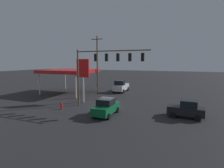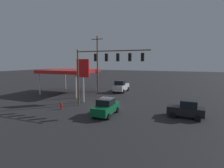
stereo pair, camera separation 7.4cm
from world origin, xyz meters
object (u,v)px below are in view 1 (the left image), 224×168
fire_hydrant (61,106)px  traffic_signal_assembly (106,62)px  pickup_parked (121,86)px  sedan_far (106,107)px  utility_pole (97,63)px  hatchback_crossing (186,109)px  price_sign (83,71)px

fire_hydrant → traffic_signal_assembly: bearing=-152.2°
traffic_signal_assembly → pickup_parked: (2.24, -12.81, -4.98)m
traffic_signal_assembly → sedan_far: size_ratio=2.28×
traffic_signal_assembly → utility_pole: size_ratio=0.91×
pickup_parked → hatchback_crossing: 17.91m
traffic_signal_assembly → fire_hydrant: 8.09m
pickup_parked → fire_hydrant: pickup_parked is taller
pickup_parked → sedan_far: 15.98m
sedan_far → fire_hydrant: bearing=-91.3°
utility_pole → price_sign: size_ratio=1.70×
price_sign → pickup_parked: bearing=-101.6°
sedan_far → hatchback_crossing: size_ratio=1.13×
traffic_signal_assembly → pickup_parked: bearing=-80.1°
price_sign → sedan_far: price_sign is taller
traffic_signal_assembly → hatchback_crossing: bearing=178.0°
utility_pole → fire_hydrant: size_ratio=12.64×
utility_pole → hatchback_crossing: 20.20m
traffic_signal_assembly → sedan_far: bearing=114.7°
sedan_far → fire_hydrant: 6.42m
pickup_parked → sedan_far: size_ratio=1.19×
price_sign → pickup_parked: (-2.26, -10.98, -3.66)m
traffic_signal_assembly → utility_pole: bearing=-58.5°
pickup_parked → hatchback_crossing: bearing=41.4°
traffic_signal_assembly → sedan_far: traffic_signal_assembly is taller
utility_pole → hatchback_crossing: (-16.34, 10.81, -4.91)m
utility_pole → fire_hydrant: bearing=95.6°
sedan_far → price_sign: bearing=-129.2°
price_sign → hatchback_crossing: price_sign is taller
utility_pole → pickup_parked: (-4.18, -2.34, -4.75)m
pickup_parked → utility_pole: bearing=-62.2°
pickup_parked → fire_hydrant: bearing=-11.9°
pickup_parked → price_sign: bearing=-13.0°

